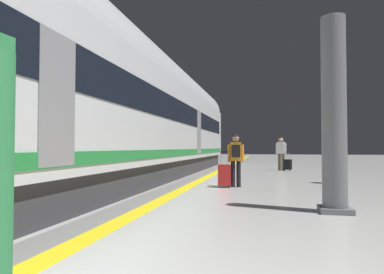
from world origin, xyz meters
name	(u,v)px	position (x,y,z in m)	size (l,w,h in m)	color
safety_line_strip	(188,187)	(-0.61, 10.00, 0.00)	(0.36, 80.00, 0.01)	yellow
tactile_edge_band	(176,186)	(-0.99, 10.00, 0.00)	(0.72, 80.00, 0.01)	slate
high_speed_train	(113,104)	(-2.82, 9.44, 2.50)	(2.94, 32.47, 4.97)	#38383D
passenger_near	(236,156)	(0.80, 10.20, 0.94)	(0.49, 0.33, 1.58)	black
suitcase_near	(224,175)	(0.48, 10.01, 0.37)	(0.41, 0.28, 1.07)	#A51E1E
passenger_mid	(281,151)	(2.48, 18.16, 1.01)	(0.52, 0.31, 1.74)	brown
suitcase_mid	(288,164)	(2.80, 18.06, 0.32)	(0.44, 0.37, 0.97)	black
platform_pillar	(334,118)	(2.90, 6.56, 1.72)	(0.56, 0.56, 3.60)	slate
waste_bin	(333,170)	(3.85, 11.89, 0.46)	(0.46, 0.46, 0.91)	#2D6638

